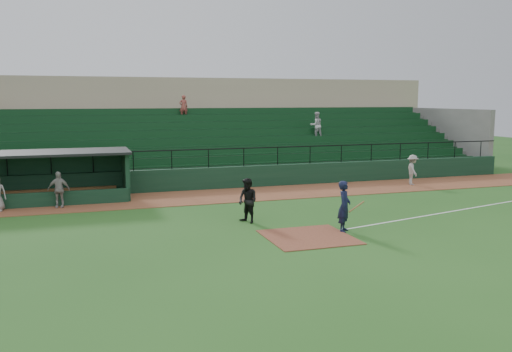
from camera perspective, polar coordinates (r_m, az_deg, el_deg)
name	(u,v)px	position (r m, az deg, el deg)	size (l,w,h in m)	color
ground	(298,231)	(20.34, 4.44, -5.81)	(90.00, 90.00, 0.00)	#24541B
warning_track	(238,195)	(27.72, -1.94, -2.00)	(40.00, 4.00, 0.03)	brown
home_plate_dirt	(309,237)	(19.44, 5.58, -6.44)	(3.00, 3.00, 0.03)	brown
foul_line	(455,211)	(25.40, 20.28, -3.47)	(18.00, 0.09, 0.01)	white
stadium_structure	(201,139)	(35.58, -5.80, 3.93)	(38.00, 13.08, 6.40)	#10311E
dugout	(34,174)	(28.06, -22.38, 0.23)	(8.90, 3.20, 2.42)	#10311E
batter_at_plate	(344,206)	(20.29, 9.31, -3.17)	(1.19, 0.83, 1.91)	black
umpire	(248,201)	(21.42, -0.88, -2.63)	(0.87, 0.68, 1.78)	black
runner	(413,170)	(32.02, 16.21, 0.64)	(1.11, 0.64, 1.72)	#9D9893
dugout_player_a	(59,189)	(25.90, -20.13, -1.34)	(0.96, 0.40, 1.64)	#99958F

